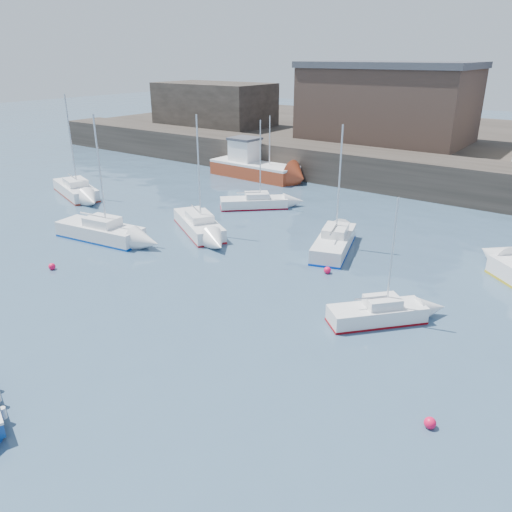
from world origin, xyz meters
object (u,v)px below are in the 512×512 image
Objects in this scene: sailboat_e at (76,189)px; buoy_mid at (429,427)px; sailboat_f at (334,242)px; sailboat_a at (101,231)px; sailboat_h at (254,202)px; buoy_far at (327,273)px; sailboat_c at (377,313)px; buoy_near at (52,269)px; fishing_boat at (253,165)px; sailboat_b at (199,224)px.

sailboat_e is 21.17× the size of buoy_mid.
sailboat_e is at bearing -176.57° from sailboat_f.
sailboat_a reaches higher than sailboat_h.
sailboat_h is (3.81, 11.53, -0.12)m from sailboat_a.
buoy_far is (14.38, 3.75, -0.55)m from sailboat_a.
buoy_near is at bearing -163.52° from sailboat_c.
fishing_boat is 1.36× the size of sailboat_h.
sailboat_a is 20.79× the size of buoy_near.
sailboat_a is 6.32m from sailboat_b.
sailboat_e is 20.95× the size of buoy_far.
buoy_near is 0.96× the size of buoy_far.
sailboat_f is at bearing 111.98° from buoy_far.
sailboat_c is 0.69× the size of sailboat_e.
sailboat_a is 1.19× the size of sailboat_h.
sailboat_b is at bearing 76.07° from buoy_near.
sailboat_b is 14.58m from sailboat_e.
sailboat_e reaches higher than sailboat_b.
sailboat_a is 1.38× the size of sailboat_c.
sailboat_a is 18.71m from sailboat_c.
sailboat_b is at bearing 174.12° from buoy_far.
fishing_boat is at bearing 113.35° from sailboat_b.
sailboat_a reaches higher than sailboat_c.
sailboat_e is at bearing -157.57° from sailboat_h.
sailboat_b is 1.35× the size of sailboat_c.
buoy_far reaches higher than buoy_mid.
sailboat_h is at bearing 143.04° from sailboat_c.
buoy_near is (-2.07, -16.23, -0.43)m from sailboat_h.
sailboat_e reaches higher than sailboat_a.
sailboat_c is at bearing 16.48° from buoy_near.
sailboat_f is 1.12× the size of sailboat_h.
sailboat_b is (6.57, -15.21, -0.64)m from fishing_boat.
sailboat_e is at bearing 176.74° from sailboat_b.
buoy_mid is (21.07, -0.38, 0.00)m from buoy_near.
sailboat_f reaches higher than buoy_near.
sailboat_h is 16.37m from buoy_near.
buoy_far is (24.83, -1.89, -0.54)m from sailboat_e.
buoy_near is (-11.31, -11.76, -0.52)m from sailboat_f.
sailboat_b reaches higher than sailboat_f.
sailboat_f reaches higher than sailboat_c.
buoy_near is 21.08m from buoy_mid.
sailboat_a is at bearing -108.27° from sailboat_h.
sailboat_h reaches higher than buoy_far.
sailboat_b is at bearing 162.88° from sailboat_c.
buoy_mid is at bearing -52.76° from sailboat_c.
fishing_boat is 20.18m from sailboat_a.
buoy_far is at bearing -44.00° from fishing_boat.
sailboat_f is 3.59m from buoy_far.
fishing_boat is 25.11m from buoy_near.
sailboat_f is (13.05, 7.05, -0.03)m from sailboat_a.
buoy_near is (1.74, -4.71, -0.55)m from sailboat_a.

